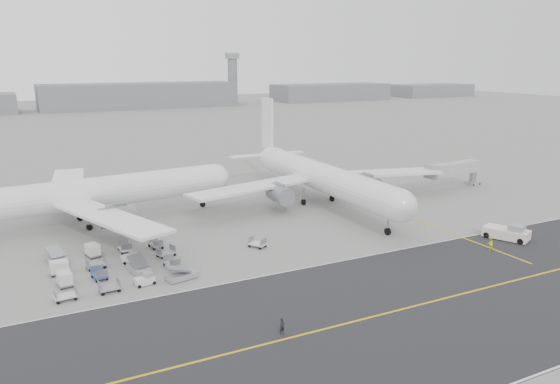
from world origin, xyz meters
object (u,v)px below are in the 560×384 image
airliner_b (319,176)px  pushback_tug (508,233)px  ground_crew_a (282,326)px  jet_bridge (454,170)px  airliner_a (84,194)px  ground_crew_b (490,243)px  control_tower (233,77)px

airliner_b → pushback_tug: 35.61m
ground_crew_a → airliner_b: bearing=35.5°
airliner_b → jet_bridge: size_ratio=3.55×
airliner_a → ground_crew_b: 65.03m
airliner_a → pushback_tug: size_ratio=6.27×
airliner_b → jet_bridge: 32.80m
airliner_b → control_tower: bearing=72.3°
pushback_tug → ground_crew_b: 6.70m
jet_bridge → ground_crew_a: size_ratio=8.41×
ground_crew_a → ground_crew_b: bearing=-6.8°
pushback_tug → airliner_b: bearing=91.1°
ground_crew_a → jet_bridge: bearing=13.7°
control_tower → ground_crew_a: bearing=-111.2°
jet_bridge → control_tower: bearing=74.0°
airliner_a → airliner_b: airliner_b is taller
airliner_a → ground_crew_b: size_ratio=27.63×
control_tower → airliner_b: bearing=-108.4°
pushback_tug → ground_crew_b: size_ratio=4.41×
control_tower → jet_bridge: 245.70m
airliner_a → jet_bridge: 75.51m
airliner_b → ground_crew_a: 52.72m
airliner_a → airliner_b: (42.40, -5.58, 0.07)m
pushback_tug → jet_bridge: (17.61, 29.95, 3.01)m
airliner_a → pushback_tug: (57.50, -37.53, -4.35)m
airliner_a → airliner_b: size_ratio=0.99×
airliner_a → pushback_tug: airliner_a is taller
pushback_tug → ground_crew_b: pushback_tug is taller
control_tower → ground_crew_b: 282.57m
control_tower → airliner_a: (-121.83, -233.33, -10.88)m
control_tower → airliner_a: 263.45m
ground_crew_b → airliner_b: bearing=-82.3°
airliner_b → jet_bridge: (32.71, -2.00, -1.42)m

